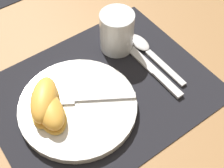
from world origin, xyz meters
The scene contains 9 objects.
ground_plane centered at (0.00, 0.00, 0.00)m, with size 3.00×3.00×0.00m, color #A37547.
placemat centered at (0.00, 0.00, 0.00)m, with size 0.46×0.36×0.00m.
plate centered at (-0.06, -0.01, 0.01)m, with size 0.24×0.24×0.02m.
juice_glass centered at (0.10, 0.09, 0.05)m, with size 0.08×0.08×0.10m.
knife centered at (0.12, -0.01, 0.01)m, with size 0.02×0.21×0.01m.
spoon centered at (0.15, 0.04, 0.01)m, with size 0.03×0.18×0.01m.
fork centered at (-0.06, 0.00, 0.02)m, with size 0.18×0.12×0.00m.
citrus_wedge_0 centered at (-0.12, 0.03, 0.04)m, with size 0.11×0.12×0.04m.
citrus_wedge_1 centered at (-0.12, 0.00, 0.04)m, with size 0.07×0.11×0.04m.
Camera 1 is at (-0.21, -0.33, 0.54)m, focal length 50.00 mm.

